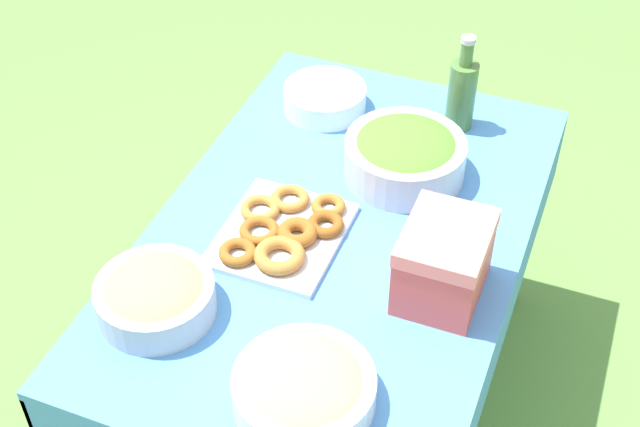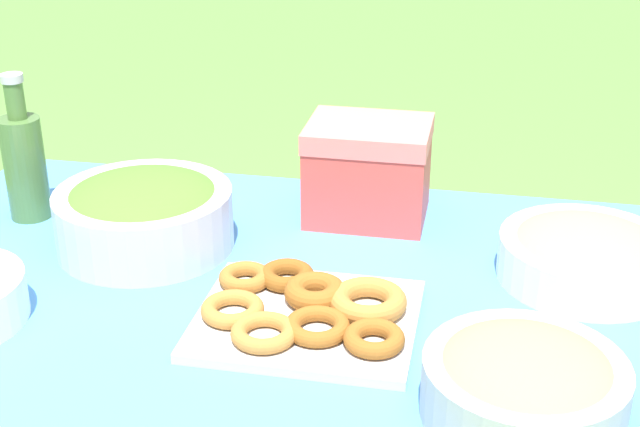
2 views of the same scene
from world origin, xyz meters
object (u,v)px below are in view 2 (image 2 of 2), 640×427
object	(u,v)px
pasta_bowl	(587,254)
donut_platter	(308,311)
cooler_box	(368,171)
salad_bowl	(144,212)
olive_oil_bottle	(24,162)
bread_bowl	(524,382)

from	to	relation	value
pasta_bowl	donut_platter	bearing A→B (deg)	28.25
pasta_bowl	donut_platter	size ratio (longest dim) A/B	0.85
donut_platter	cooler_box	distance (m)	0.42
salad_bowl	pasta_bowl	distance (m)	0.78
donut_platter	olive_oil_bottle	world-z (taller)	olive_oil_bottle
olive_oil_bottle	donut_platter	bearing A→B (deg)	155.49
pasta_bowl	bread_bowl	xyz separation A→B (m)	(0.11, 0.40, 0.01)
olive_oil_bottle	pasta_bowl	bearing A→B (deg)	177.40
pasta_bowl	donut_platter	distance (m)	0.49
bread_bowl	cooler_box	xyz separation A→B (m)	(0.29, -0.58, 0.04)
donut_platter	bread_bowl	xyz separation A→B (m)	(-0.32, 0.17, 0.03)
pasta_bowl	olive_oil_bottle	xyz separation A→B (m)	(1.04, -0.05, 0.07)
bread_bowl	olive_oil_bottle	bearing A→B (deg)	-25.60
donut_platter	olive_oil_bottle	bearing A→B (deg)	-24.51
pasta_bowl	cooler_box	bearing A→B (deg)	-23.77
salad_bowl	bread_bowl	xyz separation A→B (m)	(-0.67, 0.37, -0.01)
olive_oil_bottle	bread_bowl	size ratio (longest dim) A/B	1.07
olive_oil_bottle	cooler_box	xyz separation A→B (m)	(-0.64, -0.13, -0.02)
salad_bowl	pasta_bowl	world-z (taller)	salad_bowl
pasta_bowl	cooler_box	world-z (taller)	cooler_box
bread_bowl	donut_platter	bearing A→B (deg)	-27.62
cooler_box	bread_bowl	bearing A→B (deg)	116.87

